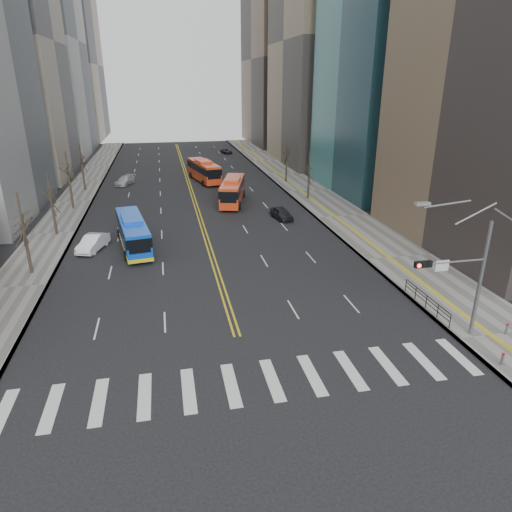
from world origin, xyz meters
TOP-DOWN VIEW (x-y plane):
  - ground at (0.00, 0.00)m, footprint 220.00×220.00m
  - sidewalk_right at (17.50, 45.00)m, footprint 7.00×130.00m
  - sidewalk_left at (-16.50, 45.00)m, footprint 5.00×130.00m
  - crosswalk at (0.00, 0.00)m, footprint 26.70×4.00m
  - centerline at (0.00, 55.00)m, footprint 0.55×100.00m
  - office_towers at (0.12, 68.51)m, footprint 83.00×134.00m
  - signal_mast at (13.77, 2.00)m, footprint 5.37×0.37m
  - pedestrian_railing at (14.30, 6.00)m, footprint 0.06×6.06m
  - bollards at (16.27, -0.17)m, footprint 2.87×3.17m
  - street_trees at (-7.18, 34.55)m, footprint 35.20×47.20m
  - blue_bus at (-7.48, 24.28)m, footprint 4.05×11.21m
  - red_bus_near at (5.16, 40.19)m, footprint 5.16×11.13m
  - red_bus_far at (2.65, 55.57)m, footprint 4.81×11.44m
  - car_white at (-11.44, 24.28)m, footprint 3.04×4.95m
  - car_dark_mid at (9.80, 31.18)m, footprint 2.36×4.44m
  - car_silver at (-10.21, 55.47)m, footprint 3.67×5.11m
  - car_dark_far at (10.77, 86.03)m, footprint 2.62×4.14m

SIDE VIEW (x-z plane):
  - ground at x=0.00m, z-range 0.00..0.00m
  - crosswalk at x=0.00m, z-range 0.00..0.01m
  - centerline at x=0.00m, z-range 0.00..0.01m
  - sidewalk_right at x=17.50m, z-range 0.00..0.15m
  - sidewalk_left at x=-16.50m, z-range 0.00..0.15m
  - car_dark_far at x=10.77m, z-range 0.00..1.06m
  - bollards at x=16.27m, z-range 0.16..0.94m
  - car_silver at x=-10.21m, z-range 0.00..1.37m
  - car_dark_mid at x=9.80m, z-range 0.00..1.44m
  - car_white at x=-11.44m, z-range 0.00..1.54m
  - pedestrian_railing at x=14.30m, z-range 0.31..1.33m
  - blue_bus at x=-7.48m, z-range 0.08..3.30m
  - red_bus_near at x=5.16m, z-range 0.20..3.64m
  - red_bus_far at x=2.65m, z-range 0.20..3.74m
  - signal_mast at x=13.77m, z-range 0.16..9.55m
  - street_trees at x=-7.18m, z-range 1.07..8.67m
  - office_towers at x=0.12m, z-range -5.08..52.92m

